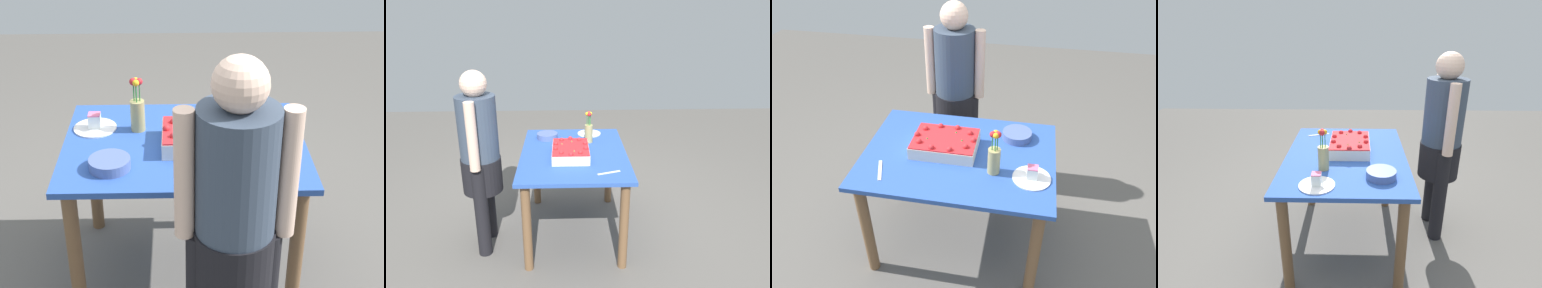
% 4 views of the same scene
% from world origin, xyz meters
% --- Properties ---
extents(ground_plane, '(8.00, 8.00, 0.00)m').
position_xyz_m(ground_plane, '(0.00, 0.00, 0.00)').
color(ground_plane, '#5E5A54').
extents(dining_table, '(1.18, 0.88, 0.77)m').
position_xyz_m(dining_table, '(0.00, 0.00, 0.63)').
color(dining_table, '#2B51A6').
rests_on(dining_table, ground_plane).
extents(sheet_cake, '(0.40, 0.30, 0.11)m').
position_xyz_m(sheet_cake, '(0.09, -0.03, 0.81)').
color(sheet_cake, silver).
rests_on(sheet_cake, dining_table).
extents(serving_plate_with_slice, '(0.22, 0.22, 0.08)m').
position_xyz_m(serving_plate_with_slice, '(-0.45, 0.16, 0.79)').
color(serving_plate_with_slice, white).
rests_on(serving_plate_with_slice, dining_table).
extents(cake_knife, '(0.08, 0.18, 0.00)m').
position_xyz_m(cake_knife, '(0.42, 0.25, 0.77)').
color(cake_knife, silver).
rests_on(cake_knife, dining_table).
extents(flower_vase, '(0.07, 0.07, 0.28)m').
position_xyz_m(flower_vase, '(-0.23, 0.14, 0.88)').
color(flower_vase, tan).
rests_on(flower_vase, dining_table).
extents(fruit_bowl, '(0.19, 0.19, 0.05)m').
position_xyz_m(fruit_bowl, '(-0.34, -0.24, 0.79)').
color(fruit_bowl, '#50659F').
rests_on(fruit_bowl, dining_table).
extents(person_standing, '(0.45, 0.31, 1.49)m').
position_xyz_m(person_standing, '(0.18, -0.74, 0.85)').
color(person_standing, black).
rests_on(person_standing, ground_plane).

